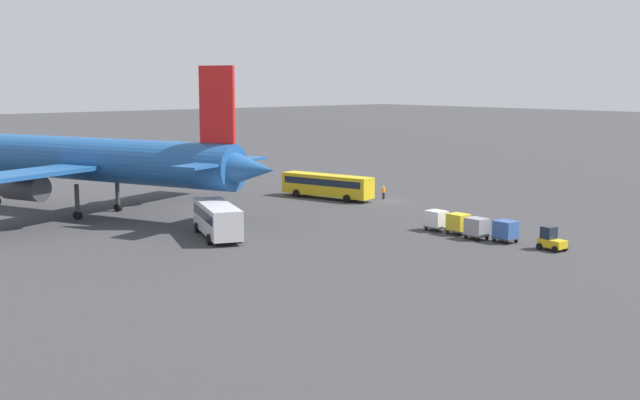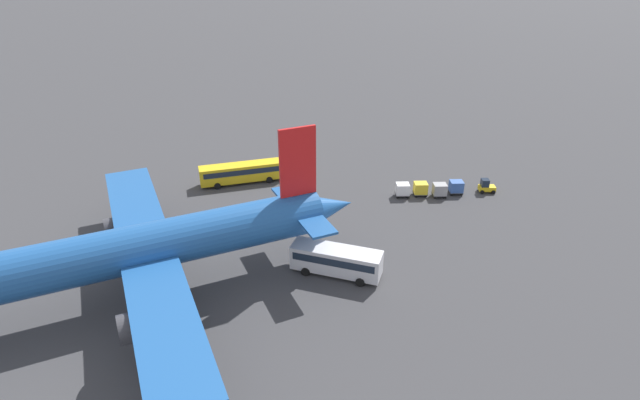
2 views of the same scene
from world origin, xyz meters
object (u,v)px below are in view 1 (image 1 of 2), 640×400
Objects in this scene: cargo_cart_white at (436,219)px; cargo_cart_yellow at (458,223)px; worker_person at (384,192)px; airplane at (87,160)px; shuttle_bus_far at (217,218)px; baggage_tug at (551,240)px; shuttle_bus_near at (327,184)px; cargo_cart_blue at (505,230)px; cargo_cart_grey at (477,227)px.

cargo_cart_yellow is at bearing -176.97° from cargo_cart_white.
cargo_cart_white is (-18.96, 11.54, 0.32)m from worker_person.
airplane is 4.59× the size of shuttle_bus_far.
cargo_cart_white is (2.72, 0.14, 0.00)m from cargo_cart_yellow.
shuttle_bus_far is at bearing 42.94° from baggage_tug.
shuttle_bus_far is at bearing 103.89° from worker_person.
shuttle_bus_near is at bearing 46.37° from worker_person.
shuttle_bus_near is (-8.45, -28.55, -4.35)m from airplane.
airplane is at bearing 32.52° from cargo_cart_yellow.
cargo_cart_yellow is at bearing 154.28° from shuttle_bus_near.
baggage_tug is at bearing 161.24° from worker_person.
baggage_tug is 4.73m from cargo_cart_blue.
worker_person is (-13.44, -33.79, -5.34)m from airplane.
cargo_cart_grey is at bearing 154.39° from shuttle_bus_near.
baggage_tug is at bearing -173.97° from airplane.
cargo_cart_blue is 8.17m from cargo_cart_white.
shuttle_bus_far is 5.10× the size of cargo_cart_blue.
cargo_cart_blue is at bearing -114.24° from shuttle_bus_far.
shuttle_bus_far is 31.15m from baggage_tug.
shuttle_bus_near is 27.91m from shuttle_bus_far.
cargo_cart_grey is at bearing 13.19° from baggage_tug.
shuttle_bus_near is at bearing -12.87° from cargo_cart_grey.
baggage_tug is at bearing -119.85° from shuttle_bus_far.
cargo_cart_yellow is (-26.68, 6.15, -0.67)m from shuttle_bus_near.
cargo_cart_grey reaches higher than worker_person.
worker_person is at bearing -132.57° from airplane.
shuttle_bus_far is 27.39m from cargo_cart_blue.
cargo_cart_blue is (4.71, 0.33, 0.25)m from baggage_tug.
shuttle_bus_near is 6.39× the size of cargo_cart_blue.
baggage_tug reaches higher than cargo_cart_blue.
cargo_cart_grey is at bearing -170.90° from airplane.
baggage_tug is 1.21× the size of cargo_cart_white.
shuttle_bus_near is 6.39× the size of cargo_cart_white.
worker_person is 0.84× the size of cargo_cart_white.
cargo_cart_grey is 5.46m from cargo_cart_white.
worker_person is at bearing -26.12° from cargo_cart_grey.
airplane is at bearing 68.30° from worker_person.
shuttle_bus_near reaches higher than worker_person.
cargo_cart_blue is (-19.65, -19.07, -0.76)m from shuttle_bus_far.
cargo_cart_yellow is at bearing 2.64° from cargo_cart_blue.
cargo_cart_blue is (-32.12, 5.90, -0.67)m from shuttle_bus_near.
shuttle_bus_near is 1.25× the size of shuttle_bus_far.
baggage_tug is 10.17m from cargo_cart_yellow.
cargo_cart_yellow is (-35.12, -22.40, -5.02)m from airplane.
cargo_cart_yellow is at bearing -168.35° from airplane.
worker_person is 0.84× the size of cargo_cart_blue.
cargo_cart_blue and cargo_cart_white have the same top height.
shuttle_bus_near is at bearing -127.35° from airplane.
worker_person is (7.47, -30.21, -1.08)m from shuttle_bus_far.
shuttle_bus_far is 6.04× the size of worker_person.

